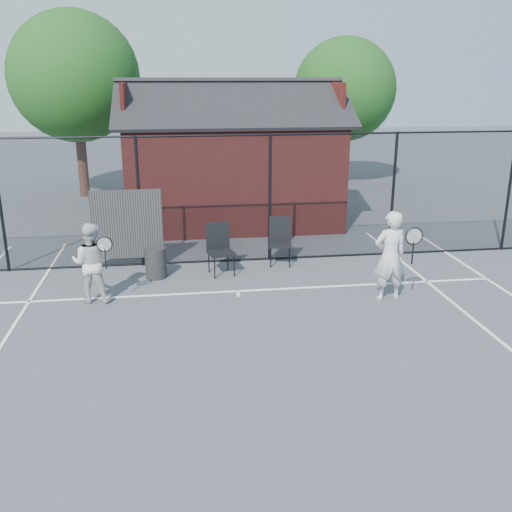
{
  "coord_description": "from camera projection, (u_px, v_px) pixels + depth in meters",
  "views": [
    {
      "loc": [
        -1.14,
        -7.91,
        4.24
      ],
      "look_at": [
        0.24,
        1.9,
        1.1
      ],
      "focal_mm": 40.0,
      "sensor_mm": 36.0,
      "label": 1
    }
  ],
  "objects": [
    {
      "name": "ground",
      "position": [
        258.0,
        360.0,
        8.9
      ],
      "size": [
        80.0,
        80.0,
        0.0
      ],
      "primitive_type": "plane",
      "color": "#464A50",
      "rests_on": "ground"
    },
    {
      "name": "court_lines",
      "position": [
        272.0,
        406.0,
        7.65
      ],
      "size": [
        11.02,
        18.0,
        0.01
      ],
      "color": "white",
      "rests_on": "ground"
    },
    {
      "name": "fence",
      "position": [
        214.0,
        202.0,
        13.14
      ],
      "size": [
        22.04,
        3.0,
        3.0
      ],
      "color": "black",
      "rests_on": "ground"
    },
    {
      "name": "clubhouse",
      "position": [
        232.0,
        168.0,
        16.97
      ],
      "size": [
        6.5,
        4.36,
        4.19
      ],
      "color": "maroon",
      "rests_on": "ground"
    },
    {
      "name": "tree_left",
      "position": [
        75.0,
        77.0,
        19.78
      ],
      "size": [
        4.48,
        4.48,
        6.44
      ],
      "color": "#372016",
      "rests_on": "ground"
    },
    {
      "name": "tree_right",
      "position": [
        345.0,
        90.0,
        22.19
      ],
      "size": [
        3.97,
        3.97,
        5.7
      ],
      "color": "#372016",
      "rests_on": "ground"
    },
    {
      "name": "player_front",
      "position": [
        390.0,
        256.0,
        11.05
      ],
      "size": [
        0.82,
        0.62,
        1.79
      ],
      "color": "silver",
      "rests_on": "ground"
    },
    {
      "name": "player_back",
      "position": [
        91.0,
        263.0,
        11.01
      ],
      "size": [
        0.9,
        0.72,
        1.57
      ],
      "color": "silver",
      "rests_on": "ground"
    },
    {
      "name": "chair_left",
      "position": [
        280.0,
        242.0,
        13.23
      ],
      "size": [
        0.61,
        0.62,
        1.09
      ],
      "primitive_type": "cube",
      "rotation": [
        0.0,
        0.0,
        -0.17
      ],
      "color": "black",
      "rests_on": "ground"
    },
    {
      "name": "chair_right",
      "position": [
        221.0,
        250.0,
        12.57
      ],
      "size": [
        0.65,
        0.67,
        1.12
      ],
      "primitive_type": "cube",
      "rotation": [
        0.0,
        0.0,
        0.23
      ],
      "color": "black",
      "rests_on": "ground"
    },
    {
      "name": "waste_bin",
      "position": [
        156.0,
        263.0,
        12.44
      ],
      "size": [
        0.49,
        0.49,
        0.67
      ],
      "primitive_type": "cylinder",
      "rotation": [
        0.0,
        0.0,
        0.06
      ],
      "color": "#262626",
      "rests_on": "ground"
    }
  ]
}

